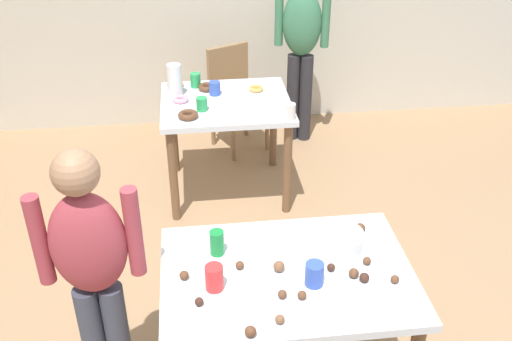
# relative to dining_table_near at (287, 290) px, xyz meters

# --- Properties ---
(dining_table_near) EXTENTS (1.12, 0.78, 0.75)m
(dining_table_near) POSITION_rel_dining_table_near_xyz_m (0.00, 0.00, 0.00)
(dining_table_near) COLOR silver
(dining_table_near) RESTS_ON ground_plane
(dining_table_far) EXTENTS (0.92, 0.80, 0.75)m
(dining_table_far) POSITION_rel_dining_table_near_xyz_m (-0.13, 1.87, -0.01)
(dining_table_far) COLOR silver
(dining_table_far) RESTS_ON ground_plane
(chair_far_table) EXTENTS (0.54, 0.54, 0.87)m
(chair_far_table) POSITION_rel_dining_table_near_xyz_m (-0.01, 2.62, -0.15)
(chair_far_table) COLOR olive
(chair_far_table) RESTS_ON ground_plane
(person_girl_near) EXTENTS (0.45, 0.21, 1.40)m
(person_girl_near) POSITION_rel_dining_table_near_xyz_m (-0.84, 0.04, 0.18)
(person_girl_near) COLOR #383D4C
(person_girl_near) RESTS_ON ground_plane
(person_adult_far) EXTENTS (0.45, 0.27, 1.54)m
(person_adult_far) POSITION_rel_dining_table_near_xyz_m (0.56, 2.66, 0.28)
(person_adult_far) COLOR #28282D
(person_adult_far) RESTS_ON ground_plane
(mixing_bowl) EXTENTS (0.22, 0.22, 0.09)m
(mixing_bowl) POSITION_rel_dining_table_near_xyz_m (0.27, 0.14, 0.15)
(mixing_bowl) COLOR white
(mixing_bowl) RESTS_ON dining_table_near
(soda_can) EXTENTS (0.07, 0.07, 0.12)m
(soda_can) POSITION_rel_dining_table_near_xyz_m (-0.30, 0.17, 0.17)
(soda_can) COLOR #198438
(soda_can) RESTS_ON dining_table_near
(fork_near) EXTENTS (0.17, 0.02, 0.01)m
(fork_near) POSITION_rel_dining_table_near_xyz_m (-0.08, 0.18, 0.11)
(fork_near) COLOR silver
(fork_near) RESTS_ON dining_table_near
(cup_near_0) EXTENTS (0.08, 0.08, 0.12)m
(cup_near_0) POSITION_rel_dining_table_near_xyz_m (-0.33, -0.07, 0.16)
(cup_near_0) COLOR red
(cup_near_0) RESTS_ON dining_table_near
(cup_near_1) EXTENTS (0.08, 0.08, 0.11)m
(cup_near_1) POSITION_rel_dining_table_near_xyz_m (0.10, -0.09, 0.16)
(cup_near_1) COLOR #3351B2
(cup_near_1) RESTS_ON dining_table_near
(cake_ball_0) EXTENTS (0.04, 0.04, 0.04)m
(cake_ball_0) POSITION_rel_dining_table_near_xyz_m (-0.45, 0.01, 0.13)
(cake_ball_0) COLOR brown
(cake_ball_0) RESTS_ON dining_table_near
(cake_ball_1) EXTENTS (0.04, 0.04, 0.04)m
(cake_ball_1) POSITION_rel_dining_table_near_xyz_m (-0.08, -0.30, 0.12)
(cake_ball_1) COLOR brown
(cake_ball_1) RESTS_ON dining_table_near
(cake_ball_2) EXTENTS (0.05, 0.05, 0.05)m
(cake_ball_2) POSITION_rel_dining_table_near_xyz_m (-0.04, 0.01, 0.13)
(cake_ball_2) COLOR brown
(cake_ball_2) RESTS_ON dining_table_near
(cake_ball_3) EXTENTS (0.04, 0.04, 0.04)m
(cake_ball_3) POSITION_rel_dining_table_near_xyz_m (0.03, -0.17, 0.12)
(cake_ball_3) COLOR brown
(cake_ball_3) RESTS_ON dining_table_near
(cake_ball_4) EXTENTS (0.04, 0.04, 0.04)m
(cake_ball_4) POSITION_rel_dining_table_near_xyz_m (0.32, -0.10, 0.13)
(cake_ball_4) COLOR #3D2319
(cake_ball_4) RESTS_ON dining_table_near
(cake_ball_5) EXTENTS (0.04, 0.04, 0.04)m
(cake_ball_5) POSITION_rel_dining_table_near_xyz_m (-0.40, -0.16, 0.12)
(cake_ball_5) COLOR #3D2319
(cake_ball_5) RESTS_ON dining_table_near
(cake_ball_6) EXTENTS (0.04, 0.04, 0.04)m
(cake_ball_6) POSITION_rel_dining_table_near_xyz_m (-0.05, -0.16, 0.12)
(cake_ball_6) COLOR brown
(cake_ball_6) RESTS_ON dining_table_near
(cake_ball_7) EXTENTS (0.04, 0.04, 0.04)m
(cake_ball_7) POSITION_rel_dining_table_near_xyz_m (0.45, -0.12, 0.12)
(cake_ball_7) COLOR brown
(cake_ball_7) RESTS_ON dining_table_near
(cake_ball_8) EXTENTS (0.04, 0.04, 0.04)m
(cake_ball_8) POSITION_rel_dining_table_near_xyz_m (0.19, -0.01, 0.12)
(cake_ball_8) COLOR #3D2319
(cake_ball_8) RESTS_ON dining_table_near
(cake_ball_9) EXTENTS (0.04, 0.04, 0.04)m
(cake_ball_9) POSITION_rel_dining_table_near_xyz_m (0.28, -0.07, 0.13)
(cake_ball_9) COLOR brown
(cake_ball_9) RESTS_ON dining_table_near
(cake_ball_10) EXTENTS (0.04, 0.04, 0.04)m
(cake_ball_10) POSITION_rel_dining_table_near_xyz_m (0.36, 0.01, 0.12)
(cake_ball_10) COLOR brown
(cake_ball_10) RESTS_ON dining_table_near
(cake_ball_11) EXTENTS (0.05, 0.05, 0.05)m
(cake_ball_11) POSITION_rel_dining_table_near_xyz_m (-0.21, -0.35, 0.13)
(cake_ball_11) COLOR brown
(cake_ball_11) RESTS_ON dining_table_near
(cake_ball_12) EXTENTS (0.04, 0.04, 0.04)m
(cake_ball_12) POSITION_rel_dining_table_near_xyz_m (-0.21, 0.05, 0.12)
(cake_ball_12) COLOR brown
(cake_ball_12) RESTS_ON dining_table_near
(cake_ball_13) EXTENTS (0.05, 0.05, 0.05)m
(cake_ball_13) POSITION_rel_dining_table_near_xyz_m (0.40, 0.24, 0.13)
(cake_ball_13) COLOR brown
(cake_ball_13) RESTS_ON dining_table_near
(pitcher_far) EXTENTS (0.10, 0.10, 0.24)m
(pitcher_far) POSITION_rel_dining_table_near_xyz_m (-0.49, 2.01, 0.22)
(pitcher_far) COLOR white
(pitcher_far) RESTS_ON dining_table_far
(cup_far_0) EXTENTS (0.08, 0.08, 0.09)m
(cup_far_0) POSITION_rel_dining_table_near_xyz_m (-0.30, 1.74, 0.15)
(cup_far_0) COLOR green
(cup_far_0) RESTS_ON dining_table_far
(cup_far_1) EXTENTS (0.08, 0.08, 0.10)m
(cup_far_1) POSITION_rel_dining_table_near_xyz_m (-0.20, 2.00, 0.15)
(cup_far_1) COLOR #3351B2
(cup_far_1) RESTS_ON dining_table_far
(cup_far_2) EXTENTS (0.07, 0.07, 0.12)m
(cup_far_2) POSITION_rel_dining_table_near_xyz_m (0.27, 1.52, 0.16)
(cup_far_2) COLOR white
(cup_far_2) RESTS_ON dining_table_far
(cup_far_3) EXTENTS (0.08, 0.08, 0.11)m
(cup_far_3) POSITION_rel_dining_table_near_xyz_m (-0.33, 2.16, 0.16)
(cup_far_3) COLOR green
(cup_far_3) RESTS_ON dining_table_far
(donut_far_0) EXTENTS (0.13, 0.13, 0.04)m
(donut_far_0) POSITION_rel_dining_table_near_xyz_m (-0.25, 2.09, 0.12)
(donut_far_0) COLOR brown
(donut_far_0) RESTS_ON dining_table_far
(donut_far_1) EXTENTS (0.11, 0.11, 0.03)m
(donut_far_1) POSITION_rel_dining_table_near_xyz_m (0.11, 2.03, 0.12)
(donut_far_1) COLOR gold
(donut_far_1) RESTS_ON dining_table_far
(donut_far_2) EXTENTS (0.14, 0.14, 0.04)m
(donut_far_2) POSITION_rel_dining_table_near_xyz_m (-0.40, 1.63, 0.13)
(donut_far_2) COLOR brown
(donut_far_2) RESTS_ON dining_table_far
(donut_far_3) EXTENTS (0.13, 0.13, 0.04)m
(donut_far_3) POSITION_rel_dining_table_near_xyz_m (-0.49, 2.18, 0.12)
(donut_far_3) COLOR gold
(donut_far_3) RESTS_ON dining_table_far
(donut_far_4) EXTENTS (0.12, 0.12, 0.03)m
(donut_far_4) POSITION_rel_dining_table_near_xyz_m (-0.45, 1.90, 0.12)
(donut_far_4) COLOR pink
(donut_far_4) RESTS_ON dining_table_far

